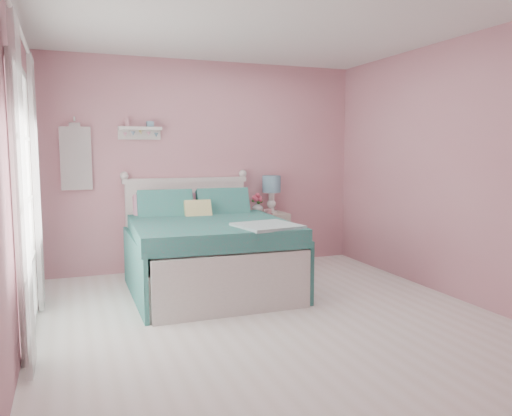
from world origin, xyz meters
TOP-DOWN VIEW (x-y plane):
  - floor at (0.00, 0.00)m, footprint 4.50×4.50m
  - room_shell at (0.00, 0.00)m, footprint 4.50×4.50m
  - bed at (-0.27, 1.25)m, footprint 1.64×2.02m
  - nightstand at (0.73, 1.99)m, footprint 0.48×0.47m
  - table_lamp at (0.82, 2.05)m, footprint 0.24×0.24m
  - vase at (0.61, 2.02)m, footprint 0.15×0.15m
  - teacup at (0.68, 1.83)m, footprint 0.11×0.11m
  - roses at (0.61, 2.02)m, footprint 0.14×0.11m
  - wall_shelf at (-0.83, 2.19)m, footprint 0.50×0.15m
  - hanging_dress at (-1.55, 2.18)m, footprint 0.34×0.03m
  - french_door at (-1.97, 0.40)m, footprint 0.04×1.32m
  - curtain_near at (-1.92, -0.34)m, footprint 0.04×0.40m
  - curtain_far at (-1.92, 1.14)m, footprint 0.04×0.40m

SIDE VIEW (x-z plane):
  - floor at x=0.00m, z-range 0.00..0.00m
  - nightstand at x=0.73m, z-range 0.00..0.70m
  - bed at x=-0.27m, z-range -0.18..0.97m
  - teacup at x=0.68m, z-range 0.69..0.77m
  - vase at x=0.61m, z-range 0.69..0.85m
  - roses at x=0.61m, z-range 0.83..0.95m
  - table_lamp at x=0.82m, z-range 0.79..1.26m
  - french_door at x=-1.97m, z-range -0.01..2.15m
  - curtain_near at x=-1.92m, z-range 0.02..2.34m
  - curtain_far at x=-1.92m, z-range 0.02..2.34m
  - hanging_dress at x=-1.55m, z-range 1.04..1.76m
  - room_shell at x=0.00m, z-range -0.67..3.83m
  - wall_shelf at x=-0.83m, z-range 1.61..1.86m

